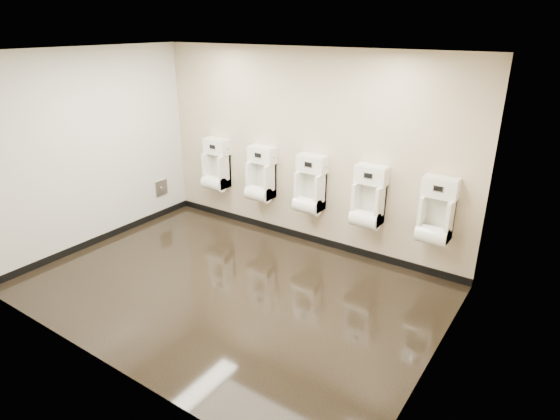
# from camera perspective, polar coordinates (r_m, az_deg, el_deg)

# --- Properties ---
(ground) EXTENTS (5.00, 3.50, 0.00)m
(ground) POSITION_cam_1_polar(r_m,az_deg,el_deg) (5.97, -6.14, -9.43)
(ground) COLOR black
(ground) RESTS_ON ground
(ceiling) EXTENTS (5.00, 3.50, 0.00)m
(ceiling) POSITION_cam_1_polar(r_m,az_deg,el_deg) (5.11, -7.46, 18.49)
(ceiling) COLOR silver
(back_wall) EXTENTS (5.00, 0.02, 2.80)m
(back_wall) POSITION_cam_1_polar(r_m,az_deg,el_deg) (6.74, 3.05, 7.35)
(back_wall) COLOR beige
(back_wall) RESTS_ON ground
(front_wall) EXTENTS (5.00, 0.02, 2.80)m
(front_wall) POSITION_cam_1_polar(r_m,az_deg,el_deg) (4.31, -22.03, -2.91)
(front_wall) COLOR beige
(front_wall) RESTS_ON ground
(left_wall) EXTENTS (0.02, 3.50, 2.80)m
(left_wall) POSITION_cam_1_polar(r_m,az_deg,el_deg) (7.21, -22.12, 6.74)
(left_wall) COLOR beige
(left_wall) RESTS_ON ground
(right_wall) EXTENTS (0.02, 3.50, 2.80)m
(right_wall) POSITION_cam_1_polar(r_m,az_deg,el_deg) (4.28, 19.67, -2.72)
(right_wall) COLOR beige
(right_wall) RESTS_ON ground
(tile_overlay_left) EXTENTS (0.01, 3.50, 2.80)m
(tile_overlay_left) POSITION_cam_1_polar(r_m,az_deg,el_deg) (7.21, -22.10, 6.74)
(tile_overlay_left) COLOR silver
(tile_overlay_left) RESTS_ON ground
(skirting_back) EXTENTS (5.00, 0.02, 0.10)m
(skirting_back) POSITION_cam_1_polar(r_m,az_deg,el_deg) (7.18, 2.78, -3.15)
(skirting_back) COLOR black
(skirting_back) RESTS_ON ground
(skirting_left) EXTENTS (0.02, 3.50, 0.10)m
(skirting_left) POSITION_cam_1_polar(r_m,az_deg,el_deg) (7.63, -20.64, -3.07)
(skirting_left) COLOR black
(skirting_left) RESTS_ON ground
(access_panel) EXTENTS (0.04, 0.25, 0.25)m
(access_panel) POSITION_cam_1_polar(r_m,az_deg,el_deg) (8.14, -14.28, 2.66)
(access_panel) COLOR #9E9EA3
(access_panel) RESTS_ON left_wall
(urinal_0) EXTENTS (0.44, 0.33, 0.82)m
(urinal_0) POSITION_cam_1_polar(r_m,az_deg,el_deg) (7.68, -7.80, 5.05)
(urinal_0) COLOR white
(urinal_0) RESTS_ON back_wall
(urinal_1) EXTENTS (0.44, 0.33, 0.82)m
(urinal_1) POSITION_cam_1_polar(r_m,az_deg,el_deg) (7.13, -2.37, 3.92)
(urinal_1) COLOR white
(urinal_1) RESTS_ON back_wall
(urinal_2) EXTENTS (0.44, 0.33, 0.82)m
(urinal_2) POSITION_cam_1_polar(r_m,az_deg,el_deg) (6.67, 3.66, 2.61)
(urinal_2) COLOR white
(urinal_2) RESTS_ON back_wall
(urinal_3) EXTENTS (0.44, 0.33, 0.82)m
(urinal_3) POSITION_cam_1_polar(r_m,az_deg,el_deg) (6.30, 10.70, 1.05)
(urinal_3) COLOR white
(urinal_3) RESTS_ON back_wall
(urinal_4) EXTENTS (0.44, 0.33, 0.82)m
(urinal_4) POSITION_cam_1_polar(r_m,az_deg,el_deg) (6.03, 18.48, -0.69)
(urinal_4) COLOR white
(urinal_4) RESTS_ON back_wall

